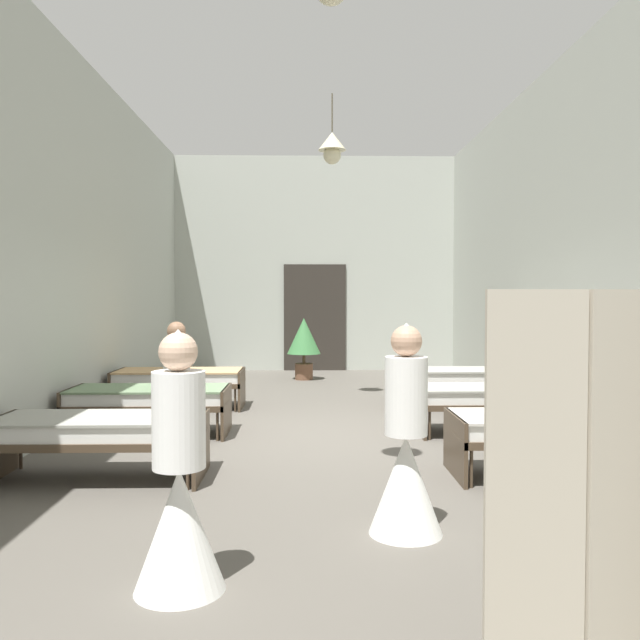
% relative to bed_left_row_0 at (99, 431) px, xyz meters
% --- Properties ---
extents(ground_plane, '(6.90, 14.33, 0.10)m').
position_rel_bed_left_row_0_xyz_m(ground_plane, '(2.10, 1.90, -0.49)').
color(ground_plane, '#59544C').
extents(room_shell, '(6.70, 13.93, 4.84)m').
position_rel_bed_left_row_0_xyz_m(room_shell, '(2.10, 3.29, 1.98)').
color(room_shell, '#B2B7AD').
rests_on(room_shell, ground).
extents(bed_left_row_0, '(1.90, 0.84, 0.57)m').
position_rel_bed_left_row_0_xyz_m(bed_left_row_0, '(0.00, 0.00, 0.00)').
color(bed_left_row_0, '#473828').
rests_on(bed_left_row_0, ground).
extents(bed_right_row_0, '(1.90, 0.84, 0.57)m').
position_rel_bed_left_row_0_xyz_m(bed_right_row_0, '(4.20, 0.00, 0.00)').
color(bed_right_row_0, '#473828').
rests_on(bed_right_row_0, ground).
extents(bed_left_row_1, '(1.90, 0.84, 0.57)m').
position_rel_bed_left_row_0_xyz_m(bed_left_row_1, '(0.00, 1.90, 0.00)').
color(bed_left_row_1, '#473828').
rests_on(bed_left_row_1, ground).
extents(bed_right_row_1, '(1.90, 0.84, 0.57)m').
position_rel_bed_left_row_0_xyz_m(bed_right_row_1, '(4.20, 1.90, 0.00)').
color(bed_right_row_1, '#473828').
rests_on(bed_right_row_1, ground).
extents(bed_left_row_2, '(1.90, 0.84, 0.57)m').
position_rel_bed_left_row_0_xyz_m(bed_left_row_2, '(0.00, 3.80, 0.00)').
color(bed_left_row_2, '#473828').
rests_on(bed_left_row_2, ground).
extents(bed_right_row_2, '(1.90, 0.84, 0.57)m').
position_rel_bed_left_row_0_xyz_m(bed_right_row_2, '(4.20, 3.80, 0.00)').
color(bed_right_row_2, '#473828').
rests_on(bed_right_row_2, ground).
extents(nurse_near_aisle, '(0.52, 0.52, 1.49)m').
position_rel_bed_left_row_0_xyz_m(nurse_near_aisle, '(1.17, -2.28, 0.09)').
color(nurse_near_aisle, white).
rests_on(nurse_near_aisle, ground).
extents(nurse_mid_aisle, '(0.52, 0.52, 1.49)m').
position_rel_bed_left_row_0_xyz_m(nurse_mid_aisle, '(2.59, -1.43, 0.09)').
color(nurse_mid_aisle, white).
rests_on(nurse_mid_aisle, ground).
extents(patient_seated_primary, '(0.44, 0.44, 0.80)m').
position_rel_bed_left_row_0_xyz_m(patient_seated_primary, '(0.35, 1.82, 0.43)').
color(patient_seated_primary, slate).
rests_on(patient_seated_primary, bed_left_row_1).
extents(potted_plant, '(0.67, 0.67, 1.24)m').
position_rel_bed_left_row_0_xyz_m(potted_plant, '(1.86, 7.10, 0.36)').
color(potted_plant, brown).
rests_on(potted_plant, ground).
extents(privacy_screen, '(1.23, 0.27, 1.70)m').
position_rel_bed_left_row_0_xyz_m(privacy_screen, '(3.25, -3.29, 0.41)').
color(privacy_screen, '#BCB29E').
rests_on(privacy_screen, ground).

